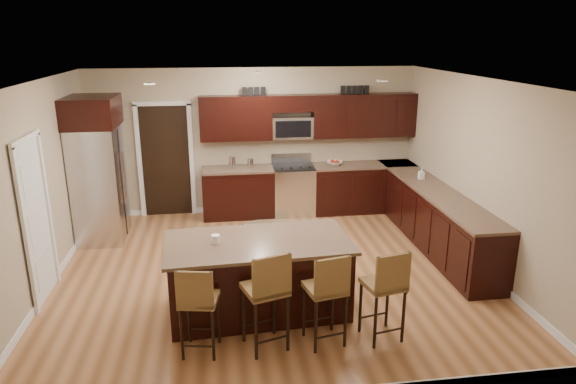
{
  "coord_description": "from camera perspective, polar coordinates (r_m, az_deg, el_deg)",
  "views": [
    {
      "loc": [
        -0.69,
        -6.68,
        3.27
      ],
      "look_at": [
        0.3,
        0.4,
        1.07
      ],
      "focal_mm": 32.0,
      "sensor_mm": 36.0,
      "label": 1
    }
  ],
  "objects": [
    {
      "name": "floor",
      "position": [
        7.47,
        -1.86,
        -8.84
      ],
      "size": [
        6.0,
        6.0,
        0.0
      ],
      "primitive_type": "plane",
      "color": "#A16A40",
      "rests_on": "ground"
    },
    {
      "name": "ceiling",
      "position": [
        6.73,
        -2.08,
        12.28
      ],
      "size": [
        6.0,
        6.0,
        0.0
      ],
      "primitive_type": "plane",
      "rotation": [
        3.14,
        0.0,
        0.0
      ],
      "color": "silver",
      "rests_on": "wall_back"
    },
    {
      "name": "wall_back",
      "position": [
        9.64,
        -3.69,
        5.63
      ],
      "size": [
        6.0,
        0.0,
        6.0
      ],
      "primitive_type": "plane",
      "rotation": [
        1.57,
        0.0,
        0.0
      ],
      "color": "tan",
      "rests_on": "floor"
    },
    {
      "name": "wall_left",
      "position": [
        7.32,
        -26.01,
        0.16
      ],
      "size": [
        0.0,
        5.5,
        5.5
      ],
      "primitive_type": "plane",
      "rotation": [
        1.57,
        0.0,
        1.57
      ],
      "color": "tan",
      "rests_on": "floor"
    },
    {
      "name": "wall_right",
      "position": [
        7.86,
        20.34,
        1.93
      ],
      "size": [
        0.0,
        5.5,
        5.5
      ],
      "primitive_type": "plane",
      "rotation": [
        1.57,
        0.0,
        -1.57
      ],
      "color": "tan",
      "rests_on": "floor"
    },
    {
      "name": "base_cabinets",
      "position": [
        8.98,
        9.26,
        -1.32
      ],
      "size": [
        4.02,
        3.96,
        0.92
      ],
      "color": "black",
      "rests_on": "floor"
    },
    {
      "name": "upper_cabinets",
      "position": [
        9.53,
        2.66,
        8.5
      ],
      "size": [
        4.0,
        0.33,
        0.8
      ],
      "color": "black",
      "rests_on": "wall_back"
    },
    {
      "name": "range",
      "position": [
        9.64,
        0.57,
        0.28
      ],
      "size": [
        0.76,
        0.64,
        1.11
      ],
      "color": "silver",
      "rests_on": "floor"
    },
    {
      "name": "microwave",
      "position": [
        9.52,
        0.46,
        7.17
      ],
      "size": [
        0.76,
        0.31,
        0.4
      ],
      "primitive_type": "cube",
      "color": "silver",
      "rests_on": "upper_cabinets"
    },
    {
      "name": "doorway",
      "position": [
        9.72,
        -13.41,
        3.35
      ],
      "size": [
        0.85,
        0.03,
        2.06
      ],
      "primitive_type": "cube",
      "color": "black",
      "rests_on": "floor"
    },
    {
      "name": "pantry_door",
      "position": [
        7.14,
        -26.22,
        -3.07
      ],
      "size": [
        0.03,
        0.8,
        2.04
      ],
      "primitive_type": "cube",
      "color": "white",
      "rests_on": "floor"
    },
    {
      "name": "letter_decor",
      "position": [
        9.45,
        1.83,
        11.22
      ],
      "size": [
        2.2,
        0.03,
        0.15
      ],
      "primitive_type": null,
      "color": "black",
      "rests_on": "upper_cabinets"
    },
    {
      "name": "island",
      "position": [
        6.34,
        -3.27,
        -9.53
      ],
      "size": [
        2.26,
        1.27,
        0.92
      ],
      "rotation": [
        0.0,
        0.0,
        0.06
      ],
      "color": "black",
      "rests_on": "floor"
    },
    {
      "name": "stool_left",
      "position": [
        5.49,
        -10.01,
        -11.82
      ],
      "size": [
        0.44,
        0.44,
        1.02
      ],
      "rotation": [
        0.0,
        0.0,
        -0.18
      ],
      "color": "brown",
      "rests_on": "floor"
    },
    {
      "name": "stool_mid",
      "position": [
        5.46,
        -2.31,
        -10.81
      ],
      "size": [
        0.53,
        0.53,
        1.14
      ],
      "rotation": [
        0.0,
        0.0,
        0.3
      ],
      "color": "brown",
      "rests_on": "floor"
    },
    {
      "name": "stool_right",
      "position": [
        5.57,
        4.39,
        -10.71
      ],
      "size": [
        0.48,
        0.48,
        1.08
      ],
      "rotation": [
        0.0,
        0.0,
        0.2
      ],
      "color": "brown",
      "rests_on": "floor"
    },
    {
      "name": "refrigerator",
      "position": [
        8.8,
        -20.38,
        2.47
      ],
      "size": [
        0.79,
        1.0,
        2.35
      ],
      "color": "silver",
      "rests_on": "floor"
    },
    {
      "name": "floor_mat",
      "position": [
        9.26,
        -2.22,
        -3.5
      ],
      "size": [
        0.94,
        0.8,
        0.01
      ],
      "primitive_type": "cube",
      "rotation": [
        0.0,
        0.0,
        0.41
      ],
      "color": "olive",
      "rests_on": "floor"
    },
    {
      "name": "fruit_bowl",
      "position": [
        9.66,
        5.2,
        3.21
      ],
      "size": [
        0.35,
        0.35,
        0.07
      ],
      "primitive_type": "imported",
      "rotation": [
        0.0,
        0.0,
        -0.26
      ],
      "color": "silver",
      "rests_on": "base_cabinets"
    },
    {
      "name": "soap_bottle",
      "position": [
        8.95,
        14.61,
        2.01
      ],
      "size": [
        0.09,
        0.09,
        0.2
      ],
      "primitive_type": "imported",
      "rotation": [
        0.0,
        0.0,
        0.01
      ],
      "color": "#B2B2B2",
      "rests_on": "base_cabinets"
    },
    {
      "name": "canister_tall",
      "position": [
        9.4,
        -6.21,
        3.26
      ],
      "size": [
        0.12,
        0.12,
        0.22
      ],
      "primitive_type": "cylinder",
      "color": "silver",
      "rests_on": "base_cabinets"
    },
    {
      "name": "canister_short",
      "position": [
        9.42,
        -4.2,
        3.2
      ],
      "size": [
        0.11,
        0.11,
        0.17
      ],
      "primitive_type": "cylinder",
      "color": "silver",
      "rests_on": "base_cabinets"
    },
    {
      "name": "island_jar",
      "position": [
        6.1,
        -8.07,
        -5.2
      ],
      "size": [
        0.1,
        0.1,
        0.1
      ],
      "primitive_type": "cylinder",
      "color": "white",
      "rests_on": "island"
    },
    {
      "name": "stool_extra",
      "position": [
        5.73,
        10.86,
        -10.13
      ],
      "size": [
        0.48,
        0.48,
        1.08
      ],
      "rotation": [
        0.0,
        0.0,
        0.2
      ],
      "color": "brown",
      "rests_on": "floor"
    }
  ]
}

